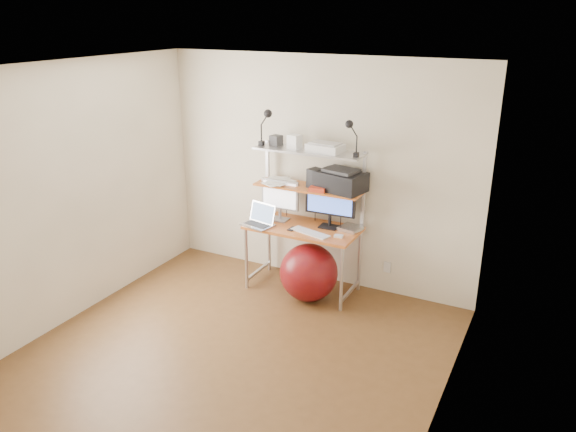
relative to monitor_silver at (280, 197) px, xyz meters
name	(u,v)px	position (x,y,z in m)	size (l,w,h in m)	color
room	(228,225)	(0.32, -1.52, 0.25)	(3.60, 3.60, 3.60)	brown
computer_desk	(306,206)	(0.32, -0.02, -0.04)	(1.20, 0.60, 1.57)	#C66326
wall_outlet	(387,267)	(1.17, 0.26, -0.70)	(0.08, 0.01, 0.12)	silver
monitor_silver	(280,197)	(0.00, 0.00, 0.00)	(0.44, 0.16, 0.49)	#A7A6AB
monitor_black	(330,202)	(0.58, 0.04, 0.02)	(0.55, 0.16, 0.55)	black
laptop	(260,220)	(-0.12, -0.24, -0.21)	(0.38, 0.33, 0.29)	#B6B6BA
keyboard	(310,233)	(0.47, -0.22, -0.25)	(0.44, 0.13, 0.01)	silver
mouse	(339,236)	(0.77, -0.19, -0.25)	(0.09, 0.05, 0.02)	silver
mac_mini	(351,228)	(0.81, 0.05, -0.24)	(0.21, 0.21, 0.04)	#B6B6BA
phone	(292,229)	(0.25, -0.21, -0.25)	(0.06, 0.12, 0.01)	black
printer	(341,180)	(0.67, 0.08, 0.26)	(0.55, 0.43, 0.23)	black
nas_cube	(316,178)	(0.40, 0.05, 0.25)	(0.14, 0.14, 0.20)	black
red_box	(318,189)	(0.47, -0.06, 0.17)	(0.17, 0.11, 0.05)	red
scanner	(325,147)	(0.50, 0.05, 0.60)	(0.38, 0.27, 0.10)	silver
box_white	(295,142)	(0.16, 0.02, 0.63)	(0.13, 0.11, 0.15)	silver
box_grey	(276,140)	(-0.08, 0.07, 0.61)	(0.11, 0.11, 0.11)	#303032
clip_lamp_left	(267,119)	(-0.15, -0.01, 0.84)	(0.16, 0.09, 0.39)	black
clip_lamp_right	(351,130)	(0.80, -0.02, 0.81)	(0.14, 0.08, 0.36)	black
exercise_ball	(309,272)	(0.48, -0.26, -0.69)	(0.62, 0.62, 0.62)	maroon
paper_stack	(278,181)	(-0.04, 0.04, 0.16)	(0.36, 0.41, 0.02)	white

